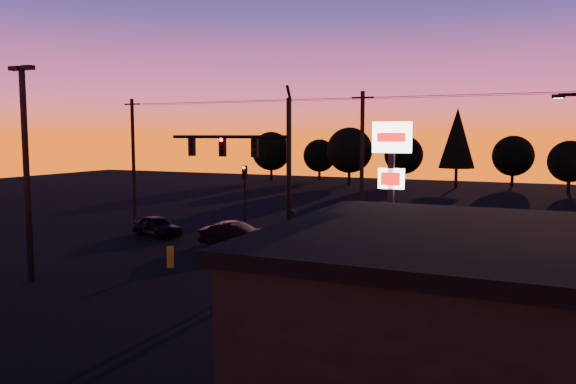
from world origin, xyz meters
name	(u,v)px	position (x,y,z in m)	size (l,w,h in m)	color
ground	(218,284)	(0.00, 0.00, 0.00)	(120.00, 120.00, 0.00)	black
lane_arrow	(247,276)	(0.50, 1.67, 0.01)	(1.20, 3.10, 0.01)	beige
traffic_signal_mast	(259,163)	(-0.10, 3.99, 4.94)	(6.79, 0.52, 8.58)	black
secondary_signal	(245,189)	(-5.00, 11.49, 2.86)	(0.30, 0.31, 4.35)	black
parking_lot_light	(26,159)	(-7.50, -3.00, 5.27)	(1.25, 0.30, 9.14)	black
pylon_sign	(391,171)	(7.00, 1.50, 4.91)	(1.50, 0.28, 6.80)	black
utility_pole_0	(133,157)	(-16.00, 14.00, 4.59)	(1.40, 0.26, 9.00)	black
utility_pole_1	(362,162)	(2.00, 14.00, 4.59)	(1.40, 0.26, 9.00)	black
power_wires	(363,98)	(2.00, 14.00, 8.57)	(36.00, 1.22, 0.07)	black
store_building	(570,339)	(13.00, -7.50, 2.16)	(12.40, 8.40, 4.25)	black
bollard	(170,257)	(-3.63, 1.64, 0.50)	(0.34, 0.34, 1.01)	#A68D14
tree_0	(271,151)	(-22.00, 50.00, 4.06)	(5.36, 5.36, 6.74)	black
tree_1	(320,156)	(-16.00, 53.00, 3.43)	(4.54, 4.54, 5.71)	black
tree_2	(349,150)	(-10.00, 48.00, 4.37)	(5.77, 5.78, 7.26)	black
tree_3	(404,155)	(-4.00, 52.00, 3.75)	(4.95, 4.95, 6.22)	black
tree_4	(457,138)	(3.00, 49.00, 5.93)	(4.18, 4.18, 9.50)	black
tree_5	(513,156)	(9.00, 54.00, 3.75)	(4.95, 4.95, 6.22)	black
tree_6	(570,161)	(15.00, 48.00, 3.43)	(4.54, 4.54, 5.71)	black
car_left	(157,226)	(-9.47, 8.23, 0.63)	(1.48, 3.68, 1.25)	black
car_mid	(236,234)	(-3.33, 7.46, 0.68)	(1.44, 4.12, 1.36)	black
car_right	(389,243)	(5.13, 8.74, 0.64)	(1.79, 4.39, 1.28)	black
suv_parked	(498,330)	(11.35, -2.97, 0.61)	(2.04, 4.42, 1.23)	black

